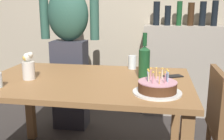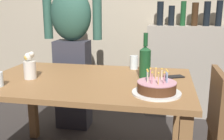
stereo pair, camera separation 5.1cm
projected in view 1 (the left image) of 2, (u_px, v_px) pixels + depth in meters
name	position (u px, v px, depth m)	size (l,w,h in m)	color
back_wall	(119.00, 3.00, 3.30)	(5.20, 0.10, 2.60)	tan
dining_table	(87.00, 92.00, 1.97)	(1.50, 0.96, 0.74)	olive
birthday_cake	(157.00, 88.00, 1.62)	(0.30, 0.30, 0.15)	white
water_glass_far	(132.00, 62.00, 2.26)	(0.07, 0.07, 0.11)	silver
wine_bottle	(144.00, 61.00, 1.96)	(0.08, 0.08, 0.33)	#194723
cell_phone	(173.00, 76.00, 2.01)	(0.14, 0.07, 0.01)	black
flower_vase	(28.00, 66.00, 1.93)	(0.09, 0.09, 0.20)	silver
person_man_bearded	(69.00, 45.00, 2.69)	(0.61, 0.27, 1.66)	#33333D
shelf_cabinet	(182.00, 69.00, 3.14)	(0.89, 0.30, 1.32)	#9E9384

